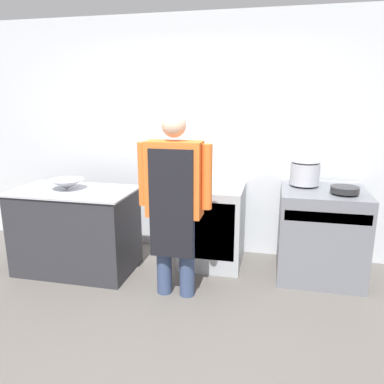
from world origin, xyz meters
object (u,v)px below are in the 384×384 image
Objects in this scene: mixing_bowl at (67,184)px; saute_pan at (345,190)px; person_cook at (174,196)px; fridge_unit at (212,225)px; stove at (320,233)px; stock_pot at (305,172)px.

mixing_bowl is 1.37× the size of saute_pan.
person_cook is 1.28m from mixing_bowl.
saute_pan is (1.30, -0.21, 0.52)m from fridge_unit.
fridge_unit is at bearing 74.75° from person_cook.
fridge_unit is 3.33× the size of saute_pan.
stove is 0.65m from stock_pot.
stove is 1.07× the size of fridge_unit.
mixing_bowl is (-2.58, -0.40, 0.47)m from stove.
saute_pan is at bearing 20.81° from person_cook.
stove is 3.17× the size of stock_pot.
stove is 2.60× the size of mixing_bowl.
stove is at bearing 27.75° from person_cook.
saute_pan reaches higher than stove.
person_cook is 1.61m from saute_pan.
stove is 2.66m from mixing_bowl.
stove is 1.13m from fridge_unit.
stock_pot reaches higher than mixing_bowl.
mixing_bowl is at bearing 166.22° from person_cook.
mixing_bowl reaches higher than stove.
fridge_unit is 2.43× the size of mixing_bowl.
person_cook reaches higher than mixing_bowl.
mixing_bowl is (-1.45, -0.48, 0.49)m from fridge_unit.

